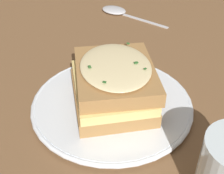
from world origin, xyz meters
name	(u,v)px	position (x,y,z in m)	size (l,w,h in m)	color
ground_plane	(117,113)	(0.00, 0.00, 0.00)	(2.40, 2.40, 0.00)	brown
dinner_plate	(112,104)	(0.01, -0.01, 0.01)	(0.25, 0.25, 0.01)	white
sandwich	(114,84)	(0.01, -0.01, 0.05)	(0.17, 0.18, 0.07)	#A37542
spoon	(117,11)	(0.11, -0.35, 0.00)	(0.18, 0.08, 0.01)	silver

